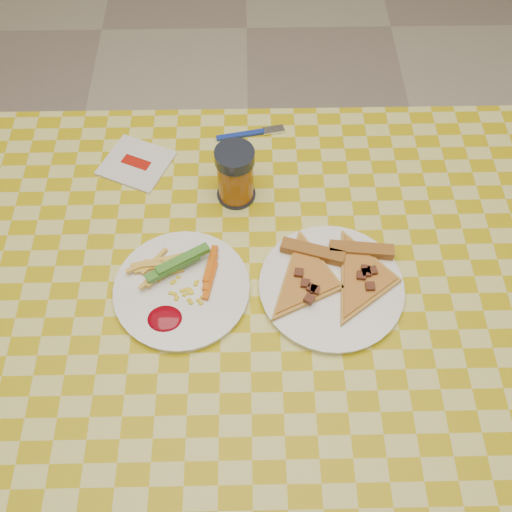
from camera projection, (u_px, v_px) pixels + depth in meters
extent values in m
plane|color=beige|center=(252.00, 408.00, 1.67)|extent=(8.00, 8.00, 0.00)
cylinder|color=white|center=(510.00, 511.00, 1.19)|extent=(0.06, 0.06, 0.71)
cylinder|color=white|center=(51.00, 248.00, 1.55)|extent=(0.06, 0.06, 0.71)
cylinder|color=white|center=(447.00, 242.00, 1.56)|extent=(0.06, 0.06, 0.71)
cube|color=brown|center=(250.00, 287.00, 1.06)|extent=(1.20, 0.80, 0.04)
cylinder|color=white|center=(182.00, 290.00, 1.02)|extent=(0.27, 0.27, 0.01)
cylinder|color=white|center=(331.00, 287.00, 1.02)|extent=(0.33, 0.33, 0.01)
cube|color=#1C5C0E|center=(178.00, 263.00, 1.01)|extent=(0.11, 0.08, 0.02)
cube|color=#D15909|center=(210.00, 273.00, 1.02)|extent=(0.06, 0.08, 0.02)
ellipsoid|color=maroon|center=(165.00, 319.00, 0.98)|extent=(0.06, 0.05, 0.01)
cube|color=#965B21|center=(312.00, 252.00, 1.04)|extent=(0.12, 0.06, 0.02)
cube|color=#965B21|center=(361.00, 251.00, 1.04)|extent=(0.12, 0.04, 0.02)
cylinder|color=black|center=(236.00, 194.00, 1.14)|extent=(0.08, 0.08, 0.01)
cylinder|color=#924A10|center=(236.00, 179.00, 1.10)|extent=(0.07, 0.07, 0.10)
cylinder|color=black|center=(235.00, 157.00, 1.04)|extent=(0.08, 0.08, 0.03)
cube|color=silver|center=(136.00, 163.00, 1.18)|extent=(0.17, 0.16, 0.01)
cube|color=#A41209|center=(136.00, 162.00, 1.18)|extent=(0.06, 0.05, 0.00)
cube|color=navy|center=(240.00, 135.00, 1.22)|extent=(0.10, 0.03, 0.01)
cube|color=white|center=(273.00, 130.00, 1.23)|extent=(0.05, 0.03, 0.00)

